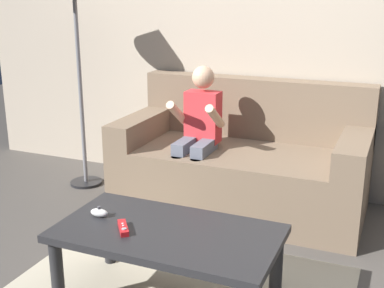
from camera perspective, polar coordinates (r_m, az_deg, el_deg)
The scene contains 8 objects.
ground_plane at distance 2.63m, azimuth 1.89°, elevation -15.71°, with size 10.12×10.12×0.00m, color #4C4742.
wall_back at distance 3.61m, azimuth 10.61°, elevation 13.93°, with size 5.06×0.05×2.50m, color #B2A38E.
couch at distance 3.45m, azimuth 5.66°, elevation -2.24°, with size 1.62×0.80×0.83m.
person_seated_on_couch at distance 3.30m, azimuth 0.67°, elevation 1.54°, with size 0.31×0.39×0.95m.
coffee_table at distance 2.35m, azimuth -2.76°, elevation -10.82°, with size 1.01×0.55×0.38m.
game_remote_red_near_edge at distance 2.33m, azimuth -7.71°, elevation -9.29°, with size 0.11×0.13×0.03m.
nunchuk_white at distance 2.48m, azimuth -10.34°, elevation -7.56°, with size 0.09×0.05×0.05m.
floor_lamp at distance 3.73m, azimuth -13.00°, elevation 15.47°, with size 0.32×0.32×1.57m.
Camera 1 is at (0.79, -2.07, 1.41)m, focal length 47.65 mm.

